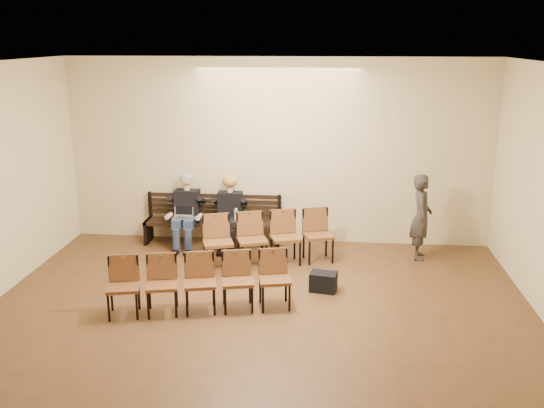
{
  "coord_description": "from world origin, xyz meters",
  "views": [
    {
      "loc": [
        0.95,
        -6.21,
        3.85
      ],
      "look_at": [
        -0.02,
        4.05,
        0.99
      ],
      "focal_mm": 40.0,
      "sensor_mm": 36.0,
      "label": 1
    }
  ],
  "objects_px": {
    "bench": "(213,233)",
    "seated_man": "(186,210)",
    "passerby": "(421,211)",
    "bag": "(323,282)",
    "chair_row_back": "(200,284)",
    "laptop": "(182,219)",
    "seated_woman": "(229,214)",
    "chair_row_front": "(269,239)",
    "water_bottle": "(236,222)"
  },
  "relations": [
    {
      "from": "bench",
      "to": "passerby",
      "type": "distance_m",
      "value": 3.91
    },
    {
      "from": "laptop",
      "to": "passerby",
      "type": "bearing_deg",
      "value": -9.14
    },
    {
      "from": "laptop",
      "to": "chair_row_front",
      "type": "relative_size",
      "value": 0.16
    },
    {
      "from": "seated_man",
      "to": "laptop",
      "type": "xyz_separation_m",
      "value": [
        -0.03,
        -0.19,
        -0.12
      ]
    },
    {
      "from": "chair_row_back",
      "to": "passerby",
      "type": "bearing_deg",
      "value": 23.48
    },
    {
      "from": "laptop",
      "to": "passerby",
      "type": "distance_m",
      "value": 4.34
    },
    {
      "from": "passerby",
      "to": "chair_row_back",
      "type": "relative_size",
      "value": 0.68
    },
    {
      "from": "seated_man",
      "to": "seated_woman",
      "type": "height_order",
      "value": "seated_man"
    },
    {
      "from": "laptop",
      "to": "water_bottle",
      "type": "xyz_separation_m",
      "value": [
        1.02,
        -0.07,
        -0.01
      ]
    },
    {
      "from": "chair_row_front",
      "to": "bag",
      "type": "bearing_deg",
      "value": -65.6
    },
    {
      "from": "passerby",
      "to": "water_bottle",
      "type": "bearing_deg",
      "value": 94.26
    },
    {
      "from": "seated_woman",
      "to": "chair_row_back",
      "type": "distance_m",
      "value": 2.82
    },
    {
      "from": "chair_row_front",
      "to": "chair_row_back",
      "type": "bearing_deg",
      "value": -130.29
    },
    {
      "from": "water_bottle",
      "to": "chair_row_back",
      "type": "bearing_deg",
      "value": -93.08
    },
    {
      "from": "laptop",
      "to": "water_bottle",
      "type": "height_order",
      "value": "laptop"
    },
    {
      "from": "water_bottle",
      "to": "bag",
      "type": "height_order",
      "value": "water_bottle"
    },
    {
      "from": "seated_man",
      "to": "chair_row_back",
      "type": "distance_m",
      "value": 2.95
    },
    {
      "from": "passerby",
      "to": "bag",
      "type": "bearing_deg",
      "value": 138.63
    },
    {
      "from": "seated_woman",
      "to": "bag",
      "type": "xyz_separation_m",
      "value": [
        1.79,
        -1.92,
        -0.5
      ]
    },
    {
      "from": "bench",
      "to": "laptop",
      "type": "bearing_deg",
      "value": -148.13
    },
    {
      "from": "bench",
      "to": "bag",
      "type": "distance_m",
      "value": 2.96
    },
    {
      "from": "seated_man",
      "to": "chair_row_back",
      "type": "xyz_separation_m",
      "value": [
        0.85,
        -2.81,
        -0.27
      ]
    },
    {
      "from": "seated_man",
      "to": "water_bottle",
      "type": "xyz_separation_m",
      "value": [
        0.99,
        -0.27,
        -0.12
      ]
    },
    {
      "from": "water_bottle",
      "to": "chair_row_front",
      "type": "xyz_separation_m",
      "value": [
        0.66,
        -0.6,
        -0.11
      ]
    },
    {
      "from": "bench",
      "to": "laptop",
      "type": "relative_size",
      "value": 7.34
    },
    {
      "from": "seated_man",
      "to": "bench",
      "type": "bearing_deg",
      "value": 14.34
    },
    {
      "from": "chair_row_back",
      "to": "laptop",
      "type": "bearing_deg",
      "value": 95.84
    },
    {
      "from": "water_bottle",
      "to": "bag",
      "type": "distance_m",
      "value": 2.35
    },
    {
      "from": "bench",
      "to": "chair_row_front",
      "type": "height_order",
      "value": "chair_row_front"
    },
    {
      "from": "seated_man",
      "to": "water_bottle",
      "type": "distance_m",
      "value": 1.03
    },
    {
      "from": "passerby",
      "to": "chair_row_front",
      "type": "height_order",
      "value": "passerby"
    },
    {
      "from": "seated_woman",
      "to": "chair_row_back",
      "type": "relative_size",
      "value": 0.5
    },
    {
      "from": "seated_man",
      "to": "passerby",
      "type": "relative_size",
      "value": 0.79
    },
    {
      "from": "laptop",
      "to": "chair_row_front",
      "type": "distance_m",
      "value": 1.82
    },
    {
      "from": "bag",
      "to": "chair_row_front",
      "type": "height_order",
      "value": "chair_row_front"
    },
    {
      "from": "laptop",
      "to": "bag",
      "type": "bearing_deg",
      "value": -41.1
    },
    {
      "from": "bag",
      "to": "chair_row_front",
      "type": "relative_size",
      "value": 0.18
    },
    {
      "from": "water_bottle",
      "to": "passerby",
      "type": "xyz_separation_m",
      "value": [
        3.31,
        -0.02,
        0.31
      ]
    },
    {
      "from": "bag",
      "to": "chair_row_back",
      "type": "height_order",
      "value": "chair_row_back"
    },
    {
      "from": "bench",
      "to": "water_bottle",
      "type": "relative_size",
      "value": 10.55
    },
    {
      "from": "bench",
      "to": "seated_man",
      "type": "xyz_separation_m",
      "value": [
        -0.47,
        -0.12,
        0.47
      ]
    },
    {
      "from": "water_bottle",
      "to": "chair_row_front",
      "type": "relative_size",
      "value": 0.11
    },
    {
      "from": "bench",
      "to": "water_bottle",
      "type": "xyz_separation_m",
      "value": [
        0.52,
        -0.39,
        0.35
      ]
    },
    {
      "from": "laptop",
      "to": "water_bottle",
      "type": "distance_m",
      "value": 1.02
    },
    {
      "from": "bench",
      "to": "bag",
      "type": "relative_size",
      "value": 6.38
    },
    {
      "from": "water_bottle",
      "to": "seated_man",
      "type": "bearing_deg",
      "value": 164.94
    },
    {
      "from": "water_bottle",
      "to": "chair_row_back",
      "type": "xyz_separation_m",
      "value": [
        -0.14,
        -2.55,
        -0.15
      ]
    },
    {
      "from": "water_bottle",
      "to": "passerby",
      "type": "height_order",
      "value": "passerby"
    },
    {
      "from": "seated_man",
      "to": "passerby",
      "type": "xyz_separation_m",
      "value": [
        4.3,
        -0.28,
        0.19
      ]
    },
    {
      "from": "bench",
      "to": "seated_man",
      "type": "distance_m",
      "value": 0.67
    }
  ]
}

